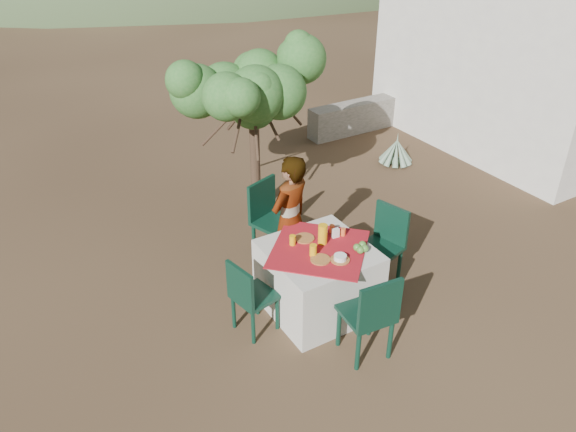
% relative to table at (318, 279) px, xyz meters
% --- Properties ---
extents(ground, '(160.00, 160.00, 0.00)m').
position_rel_table_xyz_m(ground, '(0.12, 0.43, -0.38)').
color(ground, '#342317').
rests_on(ground, ground).
extents(table, '(1.30, 1.30, 0.76)m').
position_rel_table_xyz_m(table, '(0.00, 0.00, 0.00)').
color(table, beige).
rests_on(table, ground).
extents(chair_far, '(0.57, 0.57, 0.97)m').
position_rel_table_xyz_m(chair_far, '(0.06, 1.15, 0.16)').
color(chair_far, black).
rests_on(chair_far, ground).
extents(chair_near, '(0.48, 0.48, 0.96)m').
position_rel_table_xyz_m(chair_near, '(0.01, -0.87, 0.15)').
color(chair_near, black).
rests_on(chair_near, ground).
extents(chair_left, '(0.46, 0.46, 0.84)m').
position_rel_table_xyz_m(chair_left, '(-0.80, 0.03, 0.09)').
color(chair_left, black).
rests_on(chair_left, ground).
extents(chair_right, '(0.52, 0.52, 0.92)m').
position_rel_table_xyz_m(chair_right, '(0.91, 0.04, 0.13)').
color(chair_right, black).
rests_on(chair_right, ground).
extents(person, '(0.65, 0.53, 1.53)m').
position_rel_table_xyz_m(person, '(0.03, 0.63, 0.38)').
color(person, '#8C6651').
rests_on(person, ground).
extents(shrub_tree, '(1.76, 1.73, 2.07)m').
position_rel_table_xyz_m(shrub_tree, '(0.48, 2.23, 1.26)').
color(shrub_tree, '#442E22').
rests_on(shrub_tree, ground).
extents(agave, '(0.55, 0.56, 0.59)m').
position_rel_table_xyz_m(agave, '(3.10, 2.38, -0.18)').
color(agave, gray).
rests_on(agave, ground).
extents(guesthouse, '(3.20, 4.20, 3.00)m').
position_rel_table_xyz_m(guesthouse, '(5.72, 2.23, 1.12)').
color(guesthouse, white).
rests_on(guesthouse, ground).
extents(stone_wall, '(2.60, 0.35, 0.55)m').
position_rel_table_xyz_m(stone_wall, '(3.72, 3.83, -0.10)').
color(stone_wall, gray).
rests_on(stone_wall, ground).
extents(plate_far, '(0.21, 0.21, 0.01)m').
position_rel_table_xyz_m(plate_far, '(-0.03, 0.23, 0.39)').
color(plate_far, brown).
rests_on(plate_far, table).
extents(plate_near, '(0.20, 0.20, 0.01)m').
position_rel_table_xyz_m(plate_near, '(-0.10, -0.18, 0.39)').
color(plate_near, brown).
rests_on(plate_near, table).
extents(glass_far, '(0.07, 0.07, 0.11)m').
position_rel_table_xyz_m(glass_far, '(-0.19, 0.20, 0.43)').
color(glass_far, '#F3AC0F').
rests_on(glass_far, table).
extents(glass_near, '(0.07, 0.07, 0.12)m').
position_rel_table_xyz_m(glass_near, '(-0.12, -0.07, 0.44)').
color(glass_near, '#F3AC0F').
rests_on(glass_near, table).
extents(juice_pitcher, '(0.10, 0.10, 0.21)m').
position_rel_table_xyz_m(juice_pitcher, '(0.09, 0.07, 0.49)').
color(juice_pitcher, '#F3AC0F').
rests_on(juice_pitcher, table).
extents(bowl_plate, '(0.19, 0.19, 0.01)m').
position_rel_table_xyz_m(bowl_plate, '(0.06, -0.28, 0.39)').
color(bowl_plate, brown).
rests_on(bowl_plate, table).
extents(white_bowl, '(0.13, 0.13, 0.05)m').
position_rel_table_xyz_m(white_bowl, '(0.06, -0.28, 0.42)').
color(white_bowl, white).
rests_on(white_bowl, bowl_plate).
extents(jar_left, '(0.05, 0.05, 0.08)m').
position_rel_table_xyz_m(jar_left, '(0.35, 0.08, 0.42)').
color(jar_left, orange).
rests_on(jar_left, table).
extents(jar_right, '(0.06, 0.06, 0.09)m').
position_rel_table_xyz_m(jar_right, '(0.29, 0.19, 0.43)').
color(jar_right, orange).
rests_on(jar_right, table).
extents(napkin_holder, '(0.08, 0.05, 0.10)m').
position_rel_table_xyz_m(napkin_holder, '(0.27, 0.09, 0.43)').
color(napkin_holder, white).
rests_on(napkin_holder, table).
extents(fruit_cluster, '(0.15, 0.14, 0.08)m').
position_rel_table_xyz_m(fruit_cluster, '(0.34, -0.25, 0.42)').
color(fruit_cluster, '#4C8630').
rests_on(fruit_cluster, table).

